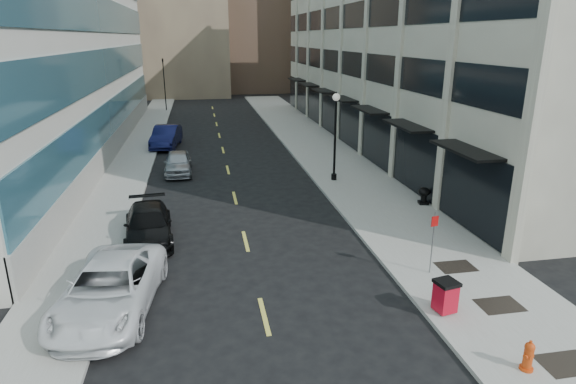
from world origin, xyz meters
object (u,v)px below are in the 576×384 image
object	(u,v)px
car_white_van	(110,288)
urn_planter	(424,194)
lamppost	(335,129)
fire_hydrant	(528,356)
traffic_signal	(163,62)
car_silver_sedan	(178,163)
trash_bin	(445,295)
sign_post	(433,234)
car_blue_sedan	(166,137)
car_black_pickup	(148,225)

from	to	relation	value
car_white_van	urn_planter	size ratio (longest dim) A/B	6.65
lamppost	fire_hydrant	bearing A→B (deg)	-89.41
traffic_signal	car_white_van	xyz separation A→B (m)	(0.70, -44.80, -4.90)
car_white_van	urn_planter	distance (m)	16.28
car_silver_sedan	lamppost	xyz separation A→B (m)	(9.41, -3.69, 2.56)
trash_bin	fire_hydrant	bearing A→B (deg)	-87.07
traffic_signal	urn_planter	world-z (taller)	traffic_signal
lamppost	sign_post	xyz separation A→B (m)	(0.19, -12.46, -1.59)
trash_bin	sign_post	distance (m)	2.82
trash_bin	urn_planter	world-z (taller)	trash_bin
car_blue_sedan	lamppost	xyz separation A→B (m)	(10.59, -11.91, 2.42)
car_white_van	sign_post	size ratio (longest dim) A/B	2.46
traffic_signal	fire_hydrant	size ratio (longest dim) A/B	8.03
car_black_pickup	car_blue_sedan	world-z (taller)	car_blue_sedan
car_black_pickup	lamppost	size ratio (longest dim) A/B	0.91
car_blue_sedan	car_white_van	bearing A→B (deg)	-83.80
car_black_pickup	urn_planter	distance (m)	13.85
trash_bin	lamppost	bearing A→B (deg)	76.45
traffic_signal	fire_hydrant	bearing A→B (deg)	-76.61
urn_planter	trash_bin	bearing A→B (deg)	-112.03
car_black_pickup	car_silver_sedan	xyz separation A→B (m)	(0.92, 10.76, 0.02)
car_white_van	urn_planter	bearing A→B (deg)	34.95
car_white_van	car_silver_sedan	xyz separation A→B (m)	(1.60, 16.49, -0.09)
traffic_signal	fire_hydrant	xyz separation A→B (m)	(11.90, -50.00, -5.15)
traffic_signal	car_silver_sedan	xyz separation A→B (m)	(2.30, -28.31, -4.99)
traffic_signal	car_black_pickup	world-z (taller)	traffic_signal
traffic_signal	trash_bin	distance (m)	48.55
car_blue_sedan	sign_post	size ratio (longest dim) A/B	2.17
car_black_pickup	trash_bin	distance (m)	12.57
fire_hydrant	lamppost	size ratio (longest dim) A/B	0.16
car_white_van	trash_bin	distance (m)	10.67
trash_bin	urn_planter	xyz separation A→B (m)	(3.96, 9.80, -0.04)
car_silver_sedan	trash_bin	distance (m)	20.67
traffic_signal	car_black_pickup	distance (m)	39.42
car_silver_sedan	car_white_van	bearing A→B (deg)	-96.41
sign_post	car_black_pickup	bearing A→B (deg)	143.14
fire_hydrant	sign_post	distance (m)	5.65
car_blue_sedan	fire_hydrant	world-z (taller)	car_blue_sedan
car_blue_sedan	lamppost	distance (m)	16.12
car_white_van	car_black_pickup	bearing A→B (deg)	90.38
sign_post	urn_planter	xyz separation A→B (m)	(3.20, 7.26, -1.00)
traffic_signal	lamppost	world-z (taller)	traffic_signal
fire_hydrant	trash_bin	xyz separation A→B (m)	(-0.76, 3.01, 0.16)
car_silver_sedan	sign_post	distance (m)	18.81
traffic_signal	car_blue_sedan	world-z (taller)	traffic_signal
car_black_pickup	car_silver_sedan	bearing A→B (deg)	79.86
car_white_van	sign_post	world-z (taller)	sign_post
car_white_van	trash_bin	bearing A→B (deg)	-4.76
traffic_signal	fire_hydrant	world-z (taller)	traffic_signal
traffic_signal	car_silver_sedan	size ratio (longest dim) A/B	1.64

